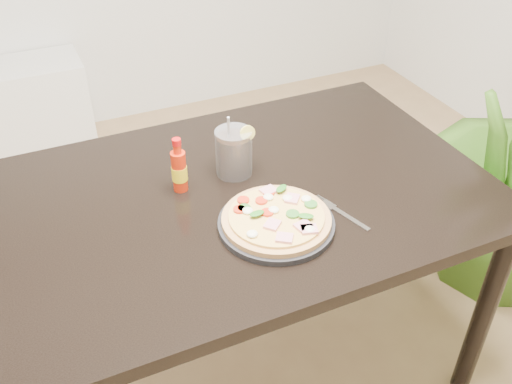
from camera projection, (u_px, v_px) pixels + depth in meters
name	position (u px, v px, depth m)	size (l,w,h in m)	color
dining_table	(239.00, 215.00, 1.62)	(1.40, 0.90, 0.75)	black
plate	(276.00, 224.00, 1.45)	(0.30, 0.30, 0.02)	black
pizza	(277.00, 217.00, 1.44)	(0.28, 0.28, 0.03)	tan
hot_sauce_bottle	(179.00, 170.00, 1.55)	(0.05, 0.05, 0.16)	red
cola_cup	(234.00, 153.00, 1.61)	(0.11, 0.10, 0.19)	black
fork	(339.00, 212.00, 1.50)	(0.07, 0.18, 0.00)	silver
plant_pot	(497.00, 245.00, 2.35)	(0.28, 0.28, 0.22)	brown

